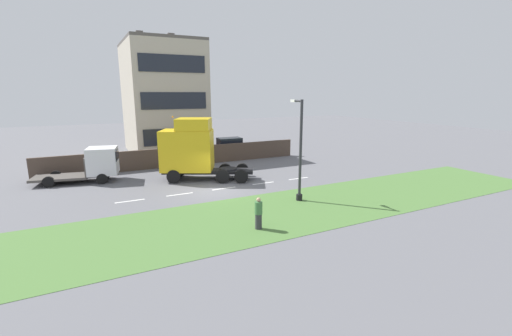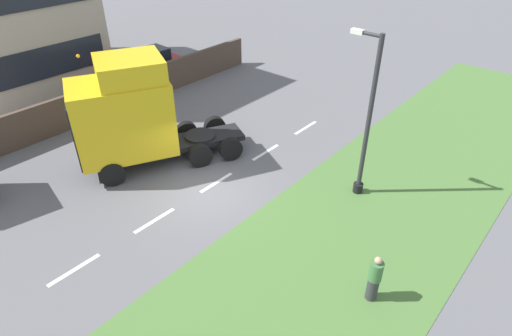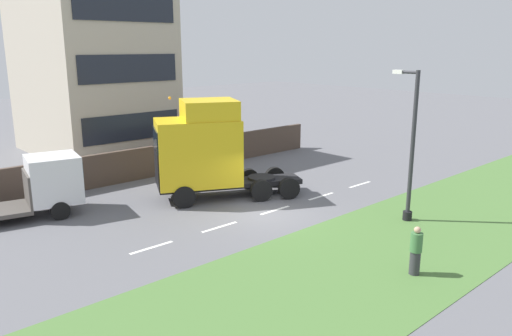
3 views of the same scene
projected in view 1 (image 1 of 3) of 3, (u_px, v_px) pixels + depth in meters
name	position (u px, v px, depth m)	size (l,w,h in m)	color
ground_plane	(215.00, 190.00, 24.18)	(120.00, 120.00, 0.00)	slate
grass_verge	(253.00, 216.00, 18.96)	(7.00, 44.00, 0.01)	#4C7538
lane_markings	(224.00, 188.00, 24.49)	(0.16, 14.60, 0.00)	white
boundary_wall	(181.00, 157.00, 31.82)	(0.25, 24.00, 1.76)	#4C3D33
building_block	(163.00, 98.00, 38.56)	(10.70, 7.63, 13.25)	#B7AD99
lorry_cab	(191.00, 149.00, 26.54)	(5.28, 7.15, 4.94)	black
flatbed_truck	(96.00, 164.00, 26.20)	(3.27, 6.33, 2.62)	silver
parked_car	(229.00, 148.00, 35.75)	(2.01, 4.48, 2.12)	maroon
lamp_post	(300.00, 157.00, 21.24)	(1.31, 0.39, 6.32)	black
pedestrian	(258.00, 214.00, 17.06)	(0.39, 0.39, 1.65)	#333338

